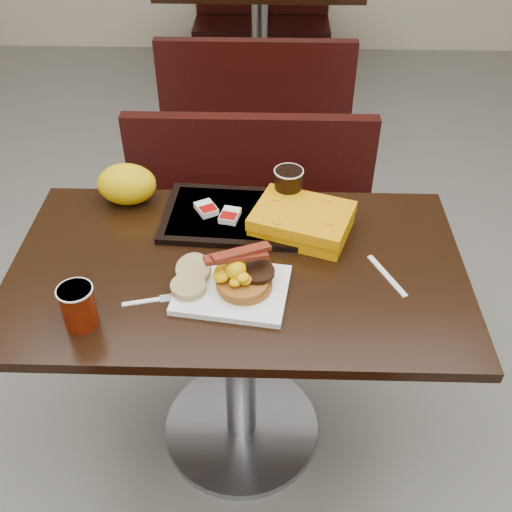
{
  "coord_description": "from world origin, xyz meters",
  "views": [
    {
      "loc": [
        0.08,
        -1.2,
        1.79
      ],
      "look_at": [
        0.05,
        -0.05,
        0.82
      ],
      "focal_mm": 42.1,
      "sensor_mm": 36.0,
      "label": 1
    }
  ],
  "objects_px": {
    "coffee_cup_near": "(79,307)",
    "tray": "(233,216)",
    "hashbrown_sleeve_left": "(206,209)",
    "knife": "(387,276)",
    "bench_far_s": "(257,93)",
    "fork": "(141,302)",
    "table_near": "(240,358)",
    "bench_near_n": "(248,224)",
    "paper_bag": "(127,184)",
    "platter": "(232,290)",
    "bench_far_n": "(262,10)",
    "coffee_cup_far": "(288,187)",
    "pancake_stack": "(245,283)",
    "hashbrown_sleeve_right": "(230,216)",
    "table_far": "(260,43)",
    "clamshell": "(302,221)"
  },
  "relations": [
    {
      "from": "table_far",
      "to": "pancake_stack",
      "type": "bearing_deg",
      "value": -89.49
    },
    {
      "from": "coffee_cup_near",
      "to": "coffee_cup_far",
      "type": "distance_m",
      "value": 0.69
    },
    {
      "from": "tray",
      "to": "table_far",
      "type": "bearing_deg",
      "value": 93.09
    },
    {
      "from": "bench_near_n",
      "to": "coffee_cup_far",
      "type": "xyz_separation_m",
      "value": [
        0.14,
        -0.43,
        0.46
      ]
    },
    {
      "from": "bench_near_n",
      "to": "coffee_cup_far",
      "type": "relative_size",
      "value": 9.12
    },
    {
      "from": "coffee_cup_near",
      "to": "tray",
      "type": "relative_size",
      "value": 0.28
    },
    {
      "from": "bench_far_n",
      "to": "hashbrown_sleeve_right",
      "type": "xyz_separation_m",
      "value": [
        -0.03,
        -3.12,
        0.42
      ]
    },
    {
      "from": "tray",
      "to": "hashbrown_sleeve_right",
      "type": "xyz_separation_m",
      "value": [
        -0.01,
        -0.03,
        0.02
      ]
    },
    {
      "from": "knife",
      "to": "pancake_stack",
      "type": "bearing_deg",
      "value": -104.16
    },
    {
      "from": "bench_near_n",
      "to": "tray",
      "type": "distance_m",
      "value": 0.63
    },
    {
      "from": "hashbrown_sleeve_right",
      "to": "clamshell",
      "type": "relative_size",
      "value": 0.26
    },
    {
      "from": "bench_near_n",
      "to": "paper_bag",
      "type": "height_order",
      "value": "paper_bag"
    },
    {
      "from": "bench_far_s",
      "to": "platter",
      "type": "xyz_separation_m",
      "value": [
        -0.01,
        -2.0,
        0.4
      ]
    },
    {
      "from": "table_near",
      "to": "bench_far_n",
      "type": "relative_size",
      "value": 1.2
    },
    {
      "from": "platter",
      "to": "tray",
      "type": "xyz_separation_m",
      "value": [
        -0.01,
        0.31,
        0.0
      ]
    },
    {
      "from": "hashbrown_sleeve_right",
      "to": "tray",
      "type": "bearing_deg",
      "value": 85.86
    },
    {
      "from": "coffee_cup_near",
      "to": "bench_far_s",
      "type": "bearing_deg",
      "value": 80.49
    },
    {
      "from": "tray",
      "to": "table_near",
      "type": "bearing_deg",
      "value": -80.19
    },
    {
      "from": "knife",
      "to": "hashbrown_sleeve_left",
      "type": "xyz_separation_m",
      "value": [
        -0.49,
        0.25,
        0.03
      ]
    },
    {
      "from": "bench_far_s",
      "to": "tray",
      "type": "relative_size",
      "value": 2.49
    },
    {
      "from": "bench_far_n",
      "to": "platter",
      "type": "bearing_deg",
      "value": -90.14
    },
    {
      "from": "bench_far_n",
      "to": "hashbrown_sleeve_right",
      "type": "bearing_deg",
      "value": -90.56
    },
    {
      "from": "fork",
      "to": "table_near",
      "type": "bearing_deg",
      "value": 18.75
    },
    {
      "from": "knife",
      "to": "bench_near_n",
      "type": "bearing_deg",
      "value": -176.91
    },
    {
      "from": "platter",
      "to": "pancake_stack",
      "type": "height_order",
      "value": "pancake_stack"
    },
    {
      "from": "coffee_cup_far",
      "to": "tray",
      "type": "bearing_deg",
      "value": -159.84
    },
    {
      "from": "hashbrown_sleeve_left",
      "to": "pancake_stack",
      "type": "bearing_deg",
      "value": -97.97
    },
    {
      "from": "hashbrown_sleeve_right",
      "to": "clamshell",
      "type": "height_order",
      "value": "clamshell"
    },
    {
      "from": "tray",
      "to": "hashbrown_sleeve_left",
      "type": "relative_size",
      "value": 5.87
    },
    {
      "from": "bench_near_n",
      "to": "coffee_cup_near",
      "type": "height_order",
      "value": "coffee_cup_near"
    },
    {
      "from": "table_far",
      "to": "pancake_stack",
      "type": "relative_size",
      "value": 8.76
    },
    {
      "from": "bench_far_n",
      "to": "fork",
      "type": "relative_size",
      "value": 7.75
    },
    {
      "from": "hashbrown_sleeve_right",
      "to": "coffee_cup_far",
      "type": "relative_size",
      "value": 0.62
    },
    {
      "from": "table_near",
      "to": "coffee_cup_far",
      "type": "height_order",
      "value": "coffee_cup_far"
    },
    {
      "from": "bench_near_n",
      "to": "tray",
      "type": "relative_size",
      "value": 2.49
    },
    {
      "from": "bench_far_n",
      "to": "coffee_cup_near",
      "type": "xyz_separation_m",
      "value": [
        -0.36,
        -3.52,
        0.45
      ]
    },
    {
      "from": "platter",
      "to": "hashbrown_sleeve_right",
      "type": "bearing_deg",
      "value": 102.48
    },
    {
      "from": "tray",
      "to": "pancake_stack",
      "type": "bearing_deg",
      "value": -77.86
    },
    {
      "from": "hashbrown_sleeve_left",
      "to": "hashbrown_sleeve_right",
      "type": "relative_size",
      "value": 1.01
    },
    {
      "from": "bench_far_n",
      "to": "paper_bag",
      "type": "xyz_separation_m",
      "value": [
        -0.34,
        -3.01,
        0.45
      ]
    },
    {
      "from": "bench_far_n",
      "to": "pancake_stack",
      "type": "distance_m",
      "value": 3.43
    },
    {
      "from": "coffee_cup_near",
      "to": "coffee_cup_far",
      "type": "relative_size",
      "value": 1.01
    },
    {
      "from": "tray",
      "to": "coffee_cup_far",
      "type": "bearing_deg",
      "value": 23.78
    },
    {
      "from": "bench_far_s",
      "to": "paper_bag",
      "type": "relative_size",
      "value": 5.73
    },
    {
      "from": "bench_near_n",
      "to": "bench_far_s",
      "type": "bearing_deg",
      "value": 90.0
    },
    {
      "from": "bench_far_s",
      "to": "coffee_cup_near",
      "type": "bearing_deg",
      "value": -99.51
    },
    {
      "from": "tray",
      "to": "hashbrown_sleeve_left",
      "type": "xyz_separation_m",
      "value": [
        -0.08,
        0.01,
        0.02
      ]
    },
    {
      "from": "pancake_stack",
      "to": "tray",
      "type": "distance_m",
      "value": 0.31
    },
    {
      "from": "hashbrown_sleeve_right",
      "to": "platter",
      "type": "bearing_deg",
      "value": -72.6
    },
    {
      "from": "pancake_stack",
      "to": "paper_bag",
      "type": "xyz_separation_m",
      "value": [
        -0.37,
        0.39,
        0.03
      ]
    }
  ]
}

